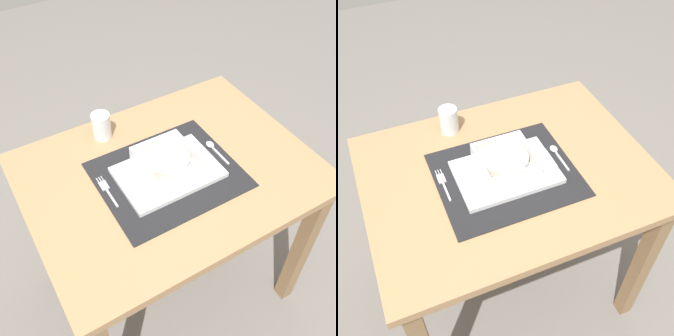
{
  "view_description": "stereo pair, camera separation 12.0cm",
  "coord_description": "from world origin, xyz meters",
  "views": [
    {
      "loc": [
        -0.44,
        -0.73,
        1.6
      ],
      "look_at": [
        -0.02,
        -0.02,
        0.74
      ],
      "focal_mm": 43.1,
      "sensor_mm": 36.0,
      "label": 1
    },
    {
      "loc": [
        -0.34,
        -0.78,
        1.6
      ],
      "look_at": [
        -0.02,
        -0.02,
        0.74
      ],
      "focal_mm": 43.1,
      "sensor_mm": 36.0,
      "label": 2
    }
  ],
  "objects": [
    {
      "name": "ground_plane",
      "position": [
        0.0,
        0.0,
        0.0
      ],
      "size": [
        6.0,
        6.0,
        0.0
      ],
      "primitive_type": "plane",
      "color": "slate"
    },
    {
      "name": "dining_table",
      "position": [
        0.0,
        0.0,
        0.59
      ],
      "size": [
        0.88,
        0.67,
        0.71
      ],
      "color": "#A37A51",
      "rests_on": "ground"
    },
    {
      "name": "placemat",
      "position": [
        -0.02,
        -0.02,
        0.71
      ],
      "size": [
        0.42,
        0.35,
        0.0
      ],
      "primitive_type": "cube",
      "color": "black",
      "rests_on": "dining_table"
    },
    {
      "name": "serving_plate",
      "position": [
        -0.02,
        -0.02,
        0.72
      ],
      "size": [
        0.3,
        0.21,
        0.02
      ],
      "primitive_type": "cube",
      "color": "white",
      "rests_on": "placemat"
    },
    {
      "name": "porridge_bowl",
      "position": [
        -0.01,
        -0.0,
        0.75
      ],
      "size": [
        0.17,
        0.17,
        0.05
      ],
      "color": "white",
      "rests_on": "serving_plate"
    },
    {
      "name": "fork",
      "position": [
        -0.2,
        0.02,
        0.71
      ],
      "size": [
        0.02,
        0.13,
        0.0
      ],
      "rotation": [
        0.0,
        0.0,
        0.03
      ],
      "color": "silver",
      "rests_on": "placemat"
    },
    {
      "name": "spoon",
      "position": [
        0.17,
        0.01,
        0.71
      ],
      "size": [
        0.02,
        0.12,
        0.01
      ],
      "rotation": [
        0.0,
        0.0,
        -0.02
      ],
      "color": "silver",
      "rests_on": "placemat"
    },
    {
      "name": "butter_knife",
      "position": [
        0.14,
        -0.04,
        0.71
      ],
      "size": [
        0.01,
        0.14,
        0.01
      ],
      "rotation": [
        0.0,
        0.0,
        -0.06
      ],
      "color": "black",
      "rests_on": "placemat"
    },
    {
      "name": "bread_knife",
      "position": [
        0.11,
        -0.04,
        0.71
      ],
      "size": [
        0.01,
        0.14,
        0.01
      ],
      "rotation": [
        0.0,
        0.0,
        -0.03
      ],
      "color": "#59331E",
      "rests_on": "placemat"
    },
    {
      "name": "drinking_glass",
      "position": [
        -0.11,
        0.25,
        0.75
      ],
      "size": [
        0.06,
        0.06,
        0.09
      ],
      "color": "white",
      "rests_on": "dining_table"
    }
  ]
}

